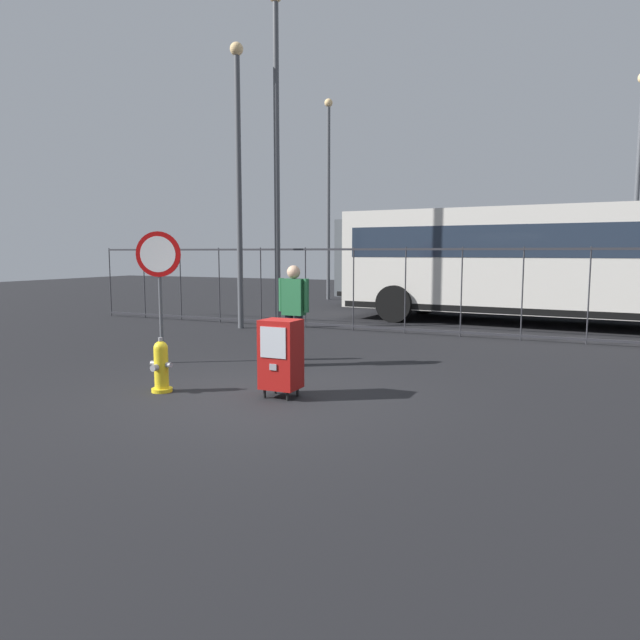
{
  "coord_description": "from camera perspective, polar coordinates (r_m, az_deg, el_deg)",
  "views": [
    {
      "loc": [
        3.83,
        -6.46,
        1.89
      ],
      "look_at": [
        0.3,
        1.2,
        0.9
      ],
      "focal_mm": 32.69,
      "sensor_mm": 36.0,
      "label": 1
    }
  ],
  "objects": [
    {
      "name": "ground_plane",
      "position": [
        7.74,
        -5.79,
        -7.47
      ],
      "size": [
        60.0,
        60.0,
        0.0
      ],
      "primitive_type": "plane",
      "color": "black"
    },
    {
      "name": "fire_hydrant",
      "position": [
        8.17,
        -15.29,
        -4.39
      ],
      "size": [
        0.33,
        0.31,
        0.75
      ],
      "color": "yellow",
      "rests_on": "ground_plane"
    },
    {
      "name": "newspaper_box_primary",
      "position": [
        7.58,
        -3.86,
        -3.35
      ],
      "size": [
        0.48,
        0.42,
        1.02
      ],
      "color": "black",
      "rests_on": "ground_plane"
    },
    {
      "name": "stop_sign",
      "position": [
        10.17,
        -15.49,
        4.82
      ],
      "size": [
        0.71,
        0.31,
        2.23
      ],
      "color": "#4C4F54",
      "rests_on": "ground_plane"
    },
    {
      "name": "pedestrian",
      "position": [
        9.62,
        -2.58,
        1.06
      ],
      "size": [
        0.55,
        0.22,
        1.67
      ],
      "color": "black",
      "rests_on": "ground_plane"
    },
    {
      "name": "fence_barrier",
      "position": [
        13.6,
        8.35,
        2.94
      ],
      "size": [
        18.03,
        0.04,
        2.0
      ],
      "color": "#2D2D33",
      "rests_on": "ground_plane"
    },
    {
      "name": "bus_near",
      "position": [
        16.05,
        21.4,
        5.58
      ],
      "size": [
        10.63,
        3.28,
        3.0
      ],
      "rotation": [
        0.0,
        0.0,
        -0.06
      ],
      "color": "beige",
      "rests_on": "ground_plane"
    },
    {
      "name": "bus_far",
      "position": [
        19.78,
        16.95,
        5.87
      ],
      "size": [
        10.6,
        3.13,
        3.0
      ],
      "rotation": [
        0.0,
        0.0,
        -0.04
      ],
      "color": "#4C5156",
      "rests_on": "ground_plane"
    },
    {
      "name": "street_light_near_left",
      "position": [
        19.31,
        28.67,
        12.16
      ],
      "size": [
        0.32,
        0.32,
        6.88
      ],
      "color": "#4C4F54",
      "rests_on": "ground_plane"
    },
    {
      "name": "street_light_near_right",
      "position": [
        14.78,
        -4.28,
        17.24
      ],
      "size": [
        0.32,
        0.32,
        8.05
      ],
      "color": "#4C4F54",
      "rests_on": "ground_plane"
    },
    {
      "name": "street_light_far_left",
      "position": [
        23.34,
        0.83,
        12.97
      ],
      "size": [
        0.32,
        0.32,
        7.75
      ],
      "color": "#4C4F54",
      "rests_on": "ground_plane"
    },
    {
      "name": "street_light_far_right",
      "position": [
        14.66,
        -7.99,
        14.75
      ],
      "size": [
        0.32,
        0.32,
        6.81
      ],
      "color": "#4C4F54",
      "rests_on": "ground_plane"
    }
  ]
}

